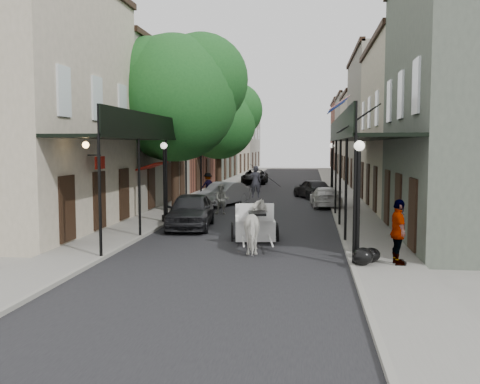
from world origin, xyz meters
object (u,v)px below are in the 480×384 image
(tree_near, at_px, (182,93))
(pedestrian_sidewalk_left, at_px, (208,185))
(pedestrian_sidewalk_right, at_px, (398,232))
(car_left_mid, at_px, (223,194))
(car_left_far, at_px, (255,177))
(lamppost_left, at_px, (164,180))
(pedestrian_walking, at_px, (222,199))
(horse, at_px, (257,227))
(carriage, at_px, (254,210))
(lamppost_right_far, at_px, (332,170))
(tree_far, at_px, (223,118))
(car_right_near, at_px, (326,197))
(car_left_near, at_px, (191,211))
(car_right_far, at_px, (313,189))
(lamppost_right_near, at_px, (358,200))

(tree_near, bearing_deg, pedestrian_sidewalk_left, 90.02)
(pedestrian_sidewalk_right, relative_size, car_left_mid, 0.46)
(pedestrian_sidewalk_right, distance_m, car_left_far, 35.61)
(lamppost_left, bearing_deg, car_left_far, 86.79)
(pedestrian_walking, xyz_separation_m, car_left_far, (-0.60, 22.94, -0.12))
(pedestrian_walking, bearing_deg, horse, -73.28)
(carriage, height_order, pedestrian_walking, carriage)
(lamppost_right_far, height_order, carriage, lamppost_right_far)
(carriage, relative_size, pedestrian_walking, 1.83)
(tree_far, xyz_separation_m, car_right_near, (7.85, -10.18, -5.23))
(horse, xyz_separation_m, carriage, (-0.39, 2.72, 0.26))
(lamppost_left, xyz_separation_m, carriage, (4.58, -3.31, -0.90))
(lamppost_left, distance_m, car_left_near, 2.26)
(carriage, bearing_deg, car_left_near, 136.66)
(tree_far, height_order, lamppost_right_far, tree_far)
(pedestrian_sidewalk_right, distance_m, car_right_near, 16.10)
(lamppost_right_far, xyz_separation_m, car_right_near, (-0.50, -4.00, -1.45))
(lamppost_left, bearing_deg, lamppost_right_far, 55.65)
(car_right_far, bearing_deg, lamppost_right_near, 71.36)
(pedestrian_walking, height_order, car_right_near, pedestrian_walking)
(car_left_mid, bearing_deg, pedestrian_sidewalk_left, 136.15)
(lamppost_right_near, relative_size, lamppost_right_far, 1.00)
(car_right_far, bearing_deg, carriage, 59.69)
(lamppost_left, xyz_separation_m, pedestrian_walking, (2.10, 3.77, -1.24))
(horse, bearing_deg, pedestrian_walking, -81.76)
(car_right_near, bearing_deg, lamppost_left, 42.01)
(lamppost_right_near, relative_size, pedestrian_sidewalk_left, 2.17)
(pedestrian_sidewalk_right, relative_size, car_left_far, 0.40)
(pedestrian_sidewalk_left, distance_m, car_left_near, 12.47)
(horse, bearing_deg, lamppost_left, -58.58)
(carriage, relative_size, pedestrian_sidewalk_right, 1.50)
(lamppost_right_near, height_order, horse, lamppost_right_near)
(tree_near, bearing_deg, car_left_near, -73.24)
(tree_near, relative_size, car_right_near, 2.32)
(car_left_mid, distance_m, car_right_near, 6.21)
(lamppost_left, height_order, horse, lamppost_left)
(carriage, bearing_deg, car_right_far, 73.64)
(lamppost_right_near, xyz_separation_m, car_right_far, (-1.24, 21.00, -1.36))
(lamppost_right_near, relative_size, car_left_near, 0.80)
(carriage, distance_m, pedestrian_sidewalk_left, 15.28)
(carriage, height_order, car_right_far, carriage)
(lamppost_left, relative_size, pedestrian_walking, 2.30)
(horse, bearing_deg, car_left_near, -62.79)
(car_left_far, bearing_deg, horse, -84.52)
(tree_far, relative_size, car_right_far, 2.12)
(car_left_mid, height_order, car_left_far, car_left_mid)
(car_left_near, bearing_deg, pedestrian_walking, 77.68)
(pedestrian_sidewalk_right, bearing_deg, tree_far, 14.71)
(tree_near, height_order, car_left_far, tree_near)
(pedestrian_sidewalk_right, height_order, car_right_near, pedestrian_sidewalk_right)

